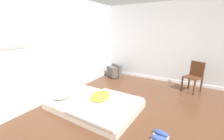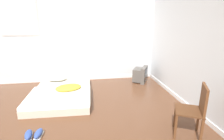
# 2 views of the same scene
# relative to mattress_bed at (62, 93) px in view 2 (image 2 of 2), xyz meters

# --- Properties ---
(ground_plane) EXTENTS (20.00, 20.00, 0.00)m
(ground_plane) POSITION_rel_mattress_bed_xyz_m (-0.16, -1.30, -0.11)
(ground_plane) COLOR brown
(wall_back) EXTENTS (8.19, 0.08, 2.60)m
(wall_back) POSITION_rel_mattress_bed_xyz_m (-0.17, 1.24, 1.19)
(wall_back) COLOR silver
(wall_back) RESTS_ON ground_plane
(wall_right) EXTENTS (0.08, 7.42, 2.60)m
(wall_right) POSITION_rel_mattress_bed_xyz_m (2.76, -1.30, 1.18)
(wall_right) COLOR silver
(wall_right) RESTS_ON ground_plane
(mattress_bed) EXTENTS (1.44, 2.01, 0.30)m
(mattress_bed) POSITION_rel_mattress_bed_xyz_m (0.00, 0.00, 0.00)
(mattress_bed) COLOR beige
(mattress_bed) RESTS_ON ground_plane
(crt_tv) EXTENTS (0.56, 0.61, 0.47)m
(crt_tv) POSITION_rel_mattress_bed_xyz_m (2.25, 0.76, 0.12)
(crt_tv) COLOR #56514C
(crt_tv) RESTS_ON ground_plane
(wooden_chair) EXTENTS (0.56, 0.56, 0.87)m
(wooden_chair) POSITION_rel_mattress_bed_xyz_m (2.26, -1.89, 0.40)
(wooden_chair) COLOR brown
(wooden_chair) RESTS_ON ground_plane
(sneaker_pair) EXTENTS (0.29, 0.28, 0.10)m
(sneaker_pair) POSITION_rel_mattress_bed_xyz_m (-0.27, -1.53, -0.06)
(sneaker_pair) COLOR silver
(sneaker_pair) RESTS_ON ground_plane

